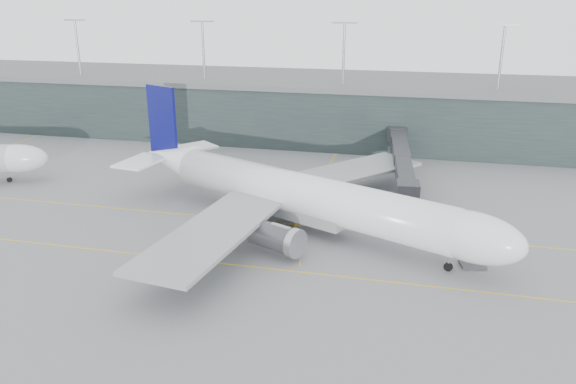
# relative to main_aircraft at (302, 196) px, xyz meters

# --- Properties ---
(ground) EXTENTS (320.00, 320.00, 0.00)m
(ground) POSITION_rel_main_aircraft_xyz_m (-6.57, 5.30, -5.54)
(ground) COLOR slate
(ground) RESTS_ON ground
(taxiline_a) EXTENTS (160.00, 0.25, 0.02)m
(taxiline_a) POSITION_rel_main_aircraft_xyz_m (-6.57, 1.30, -5.53)
(taxiline_a) COLOR gold
(taxiline_a) RESTS_ON ground
(taxiline_b) EXTENTS (160.00, 0.25, 0.02)m
(taxiline_b) POSITION_rel_main_aircraft_xyz_m (-6.57, -14.70, -5.53)
(taxiline_b) COLOR gold
(taxiline_b) RESTS_ON ground
(taxiline_lead_main) EXTENTS (0.25, 60.00, 0.02)m
(taxiline_lead_main) POSITION_rel_main_aircraft_xyz_m (-1.57, 25.30, -5.53)
(taxiline_lead_main) COLOR gold
(taxiline_lead_main) RESTS_ON ground
(terminal) EXTENTS (240.00, 36.00, 29.00)m
(terminal) POSITION_rel_main_aircraft_xyz_m (-6.57, 63.29, 2.08)
(terminal) COLOR #1F2A29
(terminal) RESTS_ON ground
(main_aircraft) EXTENTS (67.16, 61.90, 19.74)m
(main_aircraft) POSITION_rel_main_aircraft_xyz_m (0.00, 0.00, 0.00)
(main_aircraft) COLOR white
(main_aircraft) RESTS_ON ground
(jet_bridge) EXTENTS (8.14, 47.61, 7.25)m
(jet_bridge) POSITION_rel_main_aircraft_xyz_m (14.20, 30.65, -0.11)
(jet_bridge) COLOR #27282C
(jet_bridge) RESTS_ON ground
(gse_cart) EXTENTS (2.80, 2.19, 1.68)m
(gse_cart) POSITION_rel_main_aircraft_xyz_m (25.15, -3.69, -4.60)
(gse_cart) COLOR #AC0C14
(gse_cart) RESTS_ON ground
(baggage_dolly) EXTENTS (3.74, 3.23, 0.33)m
(baggage_dolly) POSITION_rel_main_aircraft_xyz_m (25.52, -7.43, -5.34)
(baggage_dolly) COLOR #353439
(baggage_dolly) RESTS_ON ground
(uld_a) EXTENTS (2.71, 2.41, 2.07)m
(uld_a) POSITION_rel_main_aircraft_xyz_m (-12.36, 15.96, -4.45)
(uld_a) COLOR #3B3B40
(uld_a) RESTS_ON ground
(uld_b) EXTENTS (2.53, 2.26, 1.92)m
(uld_b) POSITION_rel_main_aircraft_xyz_m (-9.49, 15.87, -4.53)
(uld_b) COLOR #3B3B40
(uld_b) RESTS_ON ground
(uld_c) EXTENTS (2.01, 1.71, 1.64)m
(uld_c) POSITION_rel_main_aircraft_xyz_m (-5.16, 16.05, -4.68)
(uld_c) COLOR #3B3B40
(uld_c) RESTS_ON ground
(cone_nose) EXTENTS (0.43, 0.43, 0.68)m
(cone_nose) POSITION_rel_main_aircraft_xyz_m (27.47, -0.17, -5.20)
(cone_nose) COLOR orange
(cone_nose) RESTS_ON ground
(cone_wing_stbd) EXTENTS (0.40, 0.40, 0.64)m
(cone_wing_stbd) POSITION_rel_main_aircraft_xyz_m (2.39, -12.70, -5.22)
(cone_wing_stbd) COLOR orange
(cone_wing_stbd) RESTS_ON ground
(cone_wing_port) EXTENTS (0.49, 0.49, 0.78)m
(cone_wing_port) POSITION_rel_main_aircraft_xyz_m (4.77, 15.85, -5.15)
(cone_wing_port) COLOR #CD5C0B
(cone_wing_port) RESTS_ON ground
(cone_tail) EXTENTS (0.43, 0.43, 0.68)m
(cone_tail) POSITION_rel_main_aircraft_xyz_m (-17.22, -7.40, -5.20)
(cone_tail) COLOR #D9520C
(cone_tail) RESTS_ON ground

